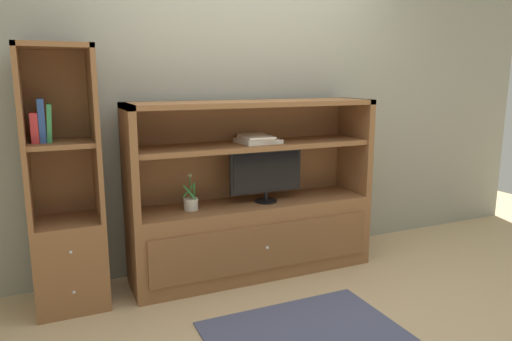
{
  "coord_description": "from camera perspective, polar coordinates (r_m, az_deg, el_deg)",
  "views": [
    {
      "loc": [
        -1.36,
        -2.7,
        1.47
      ],
      "look_at": [
        0.0,
        0.35,
        0.8
      ],
      "focal_mm": 32.79,
      "sensor_mm": 36.0,
      "label": 1
    }
  ],
  "objects": [
    {
      "name": "magazine_stack",
      "position": [
        3.42,
        0.13,
        3.83
      ],
      "size": [
        0.3,
        0.32,
        0.06
      ],
      "color": "silver",
      "rests_on": "media_console"
    },
    {
      "name": "area_rug",
      "position": [
        2.86,
        6.51,
        -19.64
      ],
      "size": [
        1.13,
        0.86,
        0.01
      ],
      "primitive_type": "cube",
      "color": "#4C5170",
      "rests_on": "ground_plane"
    },
    {
      "name": "ground_plane",
      "position": [
        3.36,
        2.51,
        -14.67
      ],
      "size": [
        8.0,
        8.0,
        0.0
      ],
      "primitive_type": "plane",
      "color": "tan"
    },
    {
      "name": "media_console",
      "position": [
        3.55,
        -0.37,
        -5.82
      ],
      "size": [
        1.83,
        0.48,
        1.31
      ],
      "color": "brown",
      "rests_on": "ground_plane"
    },
    {
      "name": "potted_plant",
      "position": [
        3.32,
        -7.95,
        -3.97
      ],
      "size": [
        0.1,
        0.11,
        0.27
      ],
      "color": "beige",
      "rests_on": "media_console"
    },
    {
      "name": "bookshelf_tall",
      "position": [
        3.24,
        -22.02,
        -5.96
      ],
      "size": [
        0.44,
        0.43,
        1.67
      ],
      "color": "brown",
      "rests_on": "ground_plane"
    },
    {
      "name": "tv_monitor",
      "position": [
        3.46,
        1.23,
        -0.41
      ],
      "size": [
        0.57,
        0.17,
        0.39
      ],
      "color": "black",
      "rests_on": "media_console"
    },
    {
      "name": "painted_rear_wall",
      "position": [
        3.71,
        -2.55,
        10.18
      ],
      "size": [
        6.0,
        0.1,
        2.8
      ],
      "primitive_type": "cube",
      "color": "gray",
      "rests_on": "ground_plane"
    },
    {
      "name": "upright_book_row",
      "position": [
        3.11,
        -24.72,
        5.22
      ],
      "size": [
        0.12,
        0.15,
        0.26
      ],
      "color": "red",
      "rests_on": "bookshelf_tall"
    }
  ]
}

